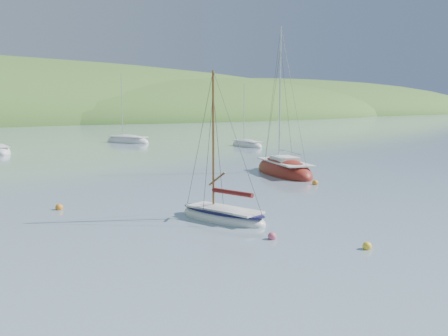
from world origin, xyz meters
TOP-DOWN VIEW (x-y plane):
  - ground at (0.00, 0.00)m, footprint 700.00×700.00m
  - daysailer_white at (-1.11, 4.60)m, footprint 3.04×5.55m
  - sloop_red at (12.91, 14.87)m, footprint 6.03×9.52m
  - distant_sloop_b at (17.30, 53.64)m, footprint 5.49×8.43m
  - distant_sloop_d at (27.57, 37.68)m, footprint 2.99×6.74m
  - mooring_buoys at (1.35, 5.74)m, footprint 18.37×15.51m

SIDE VIEW (x-z plane):
  - ground at x=0.00m, z-range 0.00..0.00m
  - mooring_buoys at x=1.35m, z-range -0.10..0.34m
  - distant_sloop_d at x=27.57m, z-range -4.49..4.82m
  - distant_sloop_b at x=17.30m, z-range -5.48..5.86m
  - daysailer_white at x=-1.11m, z-range -3.85..4.24m
  - sloop_red at x=12.91m, z-range -6.43..6.90m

